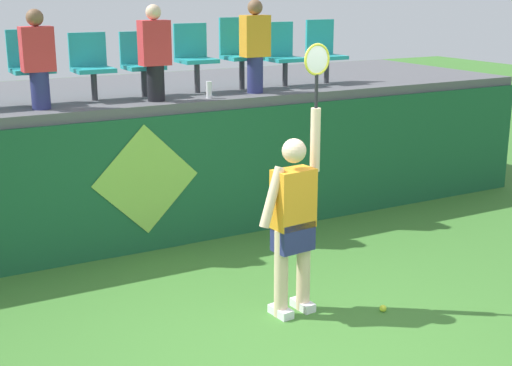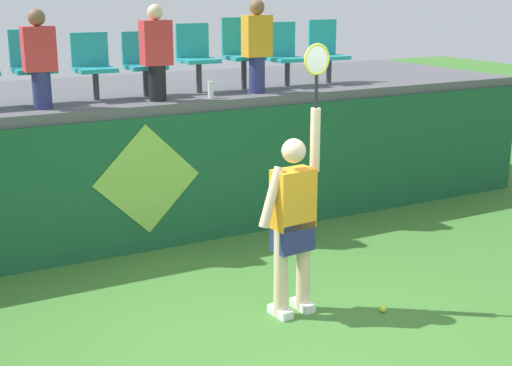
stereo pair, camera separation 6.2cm
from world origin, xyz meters
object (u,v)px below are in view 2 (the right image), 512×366
(stadium_chair_3, at_px, (93,63))
(water_bottle, at_px, (211,90))
(tennis_player, at_px, (293,217))
(stadium_chair_7, at_px, (284,52))
(spectator_2, at_px, (39,58))
(stadium_chair_2, at_px, (32,63))
(tennis_ball, at_px, (383,309))
(spectator_0, at_px, (257,45))
(stadium_chair_5, at_px, (196,54))
(stadium_chair_8, at_px, (326,50))
(stadium_chair_4, at_px, (143,61))
(spectator_1, at_px, (156,52))
(stadium_chair_6, at_px, (241,50))

(stadium_chair_3, bearing_deg, water_bottle, -24.38)
(tennis_player, bearing_deg, stadium_chair_3, 106.87)
(stadium_chair_7, height_order, spectator_2, spectator_2)
(water_bottle, distance_m, stadium_chair_2, 2.05)
(water_bottle, xyz_separation_m, stadium_chair_3, (-1.24, 0.56, 0.32))
(tennis_ball, height_order, water_bottle, water_bottle)
(stadium_chair_7, xyz_separation_m, spectator_0, (-0.65, -0.43, 0.14))
(water_bottle, relative_size, spectator_2, 0.19)
(stadium_chair_5, height_order, stadium_chair_8, stadium_chair_8)
(stadium_chair_4, bearing_deg, spectator_1, -90.00)
(stadium_chair_3, xyz_separation_m, stadium_chair_5, (1.31, 0.00, 0.05))
(stadium_chair_2, bearing_deg, stadium_chair_6, 0.12)
(water_bottle, xyz_separation_m, spectator_2, (-1.93, 0.16, 0.45))
(water_bottle, bearing_deg, spectator_1, 170.93)
(stadium_chair_6, bearing_deg, spectator_1, -160.54)
(water_bottle, height_order, spectator_2, spectator_2)
(tennis_ball, bearing_deg, stadium_chair_3, 115.96)
(tennis_player, bearing_deg, stadium_chair_7, 61.00)
(tennis_player, distance_m, water_bottle, 2.62)
(tennis_player, height_order, stadium_chair_3, tennis_player)
(stadium_chair_3, height_order, stadium_chair_6, stadium_chair_6)
(water_bottle, bearing_deg, stadium_chair_5, 83.03)
(tennis_ball, bearing_deg, spectator_0, 84.76)
(water_bottle, bearing_deg, spectator_0, 11.10)
(stadium_chair_7, bearing_deg, tennis_player, -119.00)
(stadium_chair_8, relative_size, spectator_0, 0.75)
(stadium_chair_4, relative_size, spectator_0, 0.67)
(stadium_chair_2, relative_size, stadium_chair_3, 1.07)
(stadium_chair_3, height_order, spectator_2, spectator_2)
(tennis_player, xyz_separation_m, spectator_1, (-0.30, 2.56, 1.31))
(tennis_ball, xyz_separation_m, stadium_chair_6, (0.28, 3.44, 2.15))
(spectator_1, bearing_deg, stadium_chair_2, 160.38)
(stadium_chair_5, height_order, stadium_chair_6, stadium_chair_6)
(stadium_chair_4, bearing_deg, water_bottle, -41.77)
(stadium_chair_3, distance_m, spectator_1, 0.78)
(stadium_chair_2, bearing_deg, stadium_chair_8, 0.09)
(stadium_chair_6, height_order, spectator_1, spectator_1)
(stadium_chair_8, height_order, spectator_0, spectator_0)
(stadium_chair_8, relative_size, spectator_2, 0.80)
(tennis_player, relative_size, stadium_chair_3, 3.23)
(stadium_chair_8, relative_size, spectator_1, 0.78)
(stadium_chair_6, bearing_deg, stadium_chair_4, -179.65)
(tennis_player, relative_size, spectator_0, 2.19)
(tennis_ball, bearing_deg, stadium_chair_6, 85.42)
(tennis_player, height_order, stadium_chair_8, stadium_chair_8)
(tennis_ball, height_order, spectator_2, spectator_2)
(stadium_chair_2, bearing_deg, tennis_ball, -55.47)
(stadium_chair_3, relative_size, spectator_0, 0.68)
(tennis_player, bearing_deg, stadium_chair_4, 95.73)
(tennis_player, bearing_deg, spectator_1, 96.75)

